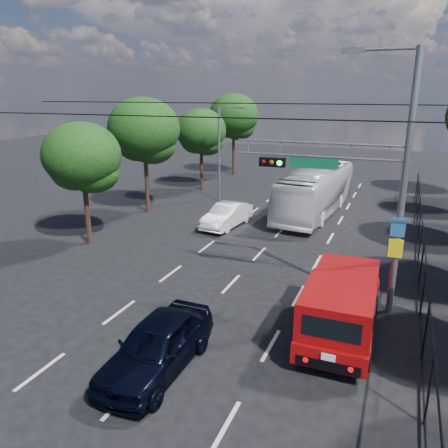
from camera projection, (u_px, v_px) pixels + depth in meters
The scene contains 14 objects.
ground at pixel (124, 397), 12.00m from camera, with size 120.00×120.00×0.00m, color black.
lane_markings at pixel (270, 242), 24.40m from camera, with size 6.12×38.00×0.01m.
signal_mast at pixel (369, 174), 15.64m from camera, with size 6.43×0.39×9.50m.
streetlight_left at pixel (221, 150), 32.65m from camera, with size 2.09×0.22×7.08m.
utility_wires at pixel (239, 113), 17.74m from camera, with size 22.00×5.04×0.74m.
fence_right at pixel (421, 254), 19.71m from camera, with size 0.06×34.03×2.00m.
tree_left_b at pixel (83, 161), 22.90m from camera, with size 4.08×4.08×6.63m.
tree_left_c at pixel (145, 134), 29.08m from camera, with size 4.80×4.80×7.80m.
tree_left_d at pixel (201, 134), 36.22m from camera, with size 4.20×4.20×6.83m.
tree_left_e at pixel (234, 119), 43.14m from camera, with size 4.92×4.92×7.99m.
red_pickup at pixel (342, 304), 14.69m from camera, with size 2.31×6.05×2.23m.
navy_hatchback at pixel (157, 345), 12.98m from camera, with size 1.92×4.77×1.62m, color black.
white_bus at pixel (316, 191), 29.82m from camera, with size 2.67×11.42×3.18m, color silver.
white_van at pixel (227, 215), 27.08m from camera, with size 1.53×4.38×1.44m, color white.
Camera 1 is at (6.39, -8.31, 8.02)m, focal length 35.00 mm.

